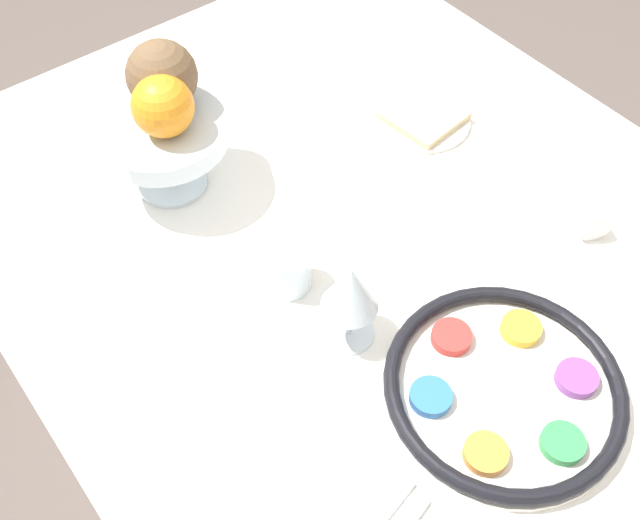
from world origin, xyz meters
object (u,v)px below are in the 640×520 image
(fruit_stand, at_px, (163,138))
(bread_plate, at_px, (423,118))
(wine_glass, at_px, (350,291))
(seder_plate, at_px, (504,388))
(napkin_roll, at_px, (572,189))
(orange_fruit, at_px, (163,106))
(coconut, at_px, (162,76))
(cup_far, at_px, (287,268))

(fruit_stand, xyz_separation_m, bread_plate, (-0.13, -0.40, -0.09))
(wine_glass, relative_size, bread_plate, 0.88)
(seder_plate, xyz_separation_m, bread_plate, (0.43, -0.27, -0.01))
(wine_glass, height_order, napkin_roll, wine_glass)
(seder_plate, height_order, orange_fruit, orange_fruit)
(fruit_stand, distance_m, orange_fruit, 0.07)
(orange_fruit, xyz_separation_m, napkin_roll, (-0.38, -0.45, -0.14))
(bread_plate, bearing_deg, coconut, 65.92)
(bread_plate, distance_m, napkin_roll, 0.27)
(wine_glass, distance_m, fruit_stand, 0.38)
(orange_fruit, bearing_deg, seder_plate, -166.49)
(orange_fruit, height_order, napkin_roll, orange_fruit)
(seder_plate, relative_size, orange_fruit, 3.43)
(coconut, height_order, cup_far, coconut)
(wine_glass, xyz_separation_m, napkin_roll, (-0.02, -0.42, -0.07))
(coconut, bearing_deg, seder_plate, -170.25)
(seder_plate, relative_size, wine_glass, 2.17)
(wine_glass, bearing_deg, napkin_roll, -92.93)
(orange_fruit, height_order, coconut, coconut)
(seder_plate, bearing_deg, fruit_stand, 13.36)
(napkin_roll, bearing_deg, orange_fruit, 49.81)
(wine_glass, xyz_separation_m, fruit_stand, (0.38, 0.04, -0.00))
(orange_fruit, distance_m, coconut, 0.06)
(seder_plate, xyz_separation_m, wine_glass, (0.19, 0.09, 0.08))
(fruit_stand, relative_size, orange_fruit, 2.19)
(coconut, relative_size, bread_plate, 0.65)
(bread_plate, relative_size, cup_far, 2.35)
(cup_far, bearing_deg, fruit_stand, 5.77)
(seder_plate, relative_size, napkin_roll, 1.77)
(seder_plate, distance_m, orange_fruit, 0.58)
(coconut, bearing_deg, bread_plate, -114.08)
(cup_far, bearing_deg, wine_glass, -173.42)
(seder_plate, relative_size, cup_far, 4.51)
(coconut, bearing_deg, napkin_roll, -135.54)
(bread_plate, relative_size, napkin_roll, 0.92)
(coconut, distance_m, cup_far, 0.33)
(napkin_roll, bearing_deg, coconut, 44.46)
(wine_glass, relative_size, napkin_roll, 0.81)
(fruit_stand, xyz_separation_m, cup_far, (-0.26, -0.03, -0.06))
(seder_plate, relative_size, coconut, 2.94)
(orange_fruit, relative_size, bread_plate, 0.56)
(napkin_roll, distance_m, cup_far, 0.45)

